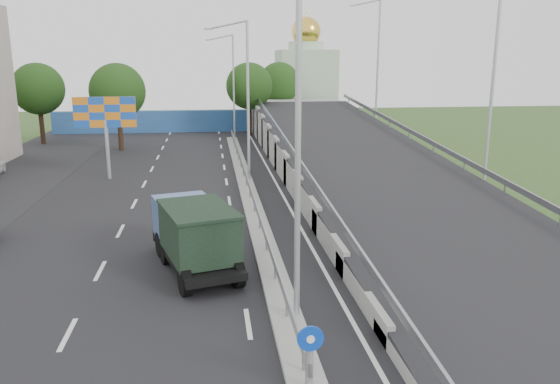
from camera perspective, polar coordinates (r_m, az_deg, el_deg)
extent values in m
cube|color=black|center=(30.28, -8.65, -1.55)|extent=(26.00, 90.00, 0.04)
cube|color=gray|center=(34.19, -3.50, 0.52)|extent=(1.00, 44.00, 0.20)
cube|color=gray|center=(36.66, 16.06, 4.49)|extent=(0.10, 50.00, 0.32)
cube|color=gray|center=(34.04, 1.16, 4.35)|extent=(0.10, 50.00, 0.32)
cube|color=gray|center=(34.05, -3.52, 1.58)|extent=(0.08, 44.00, 0.32)
cylinder|color=gray|center=(34.10, -3.51, 1.17)|extent=(0.09, 0.09, 0.60)
cylinder|color=black|center=(13.61, 3.09, -17.67)|extent=(0.20, 0.20, 1.20)
cylinder|color=#0C3FBF|center=(13.17, 3.20, -15.06)|extent=(0.64, 0.05, 0.64)
cylinder|color=white|center=(13.14, 3.22, -15.12)|extent=(0.20, 0.03, 0.20)
cylinder|color=#B2B5B7|center=(15.65, 1.88, 3.83)|extent=(0.18, 0.18, 10.00)
cylinder|color=#B2B5B7|center=(35.41, -3.36, 9.33)|extent=(0.18, 0.18, 10.00)
cylinder|color=#B2B5B7|center=(35.30, -5.50, 17.00)|extent=(2.57, 0.12, 0.66)
cube|color=#B2B5B7|center=(35.27, -7.52, 16.54)|extent=(0.50, 0.18, 0.12)
cylinder|color=#B2B5B7|center=(55.34, -4.86, 10.87)|extent=(0.18, 0.18, 10.00)
cylinder|color=#B2B5B7|center=(55.27, -6.25, 15.77)|extent=(2.57, 0.12, 0.66)
cube|color=#B2B5B7|center=(55.25, -7.54, 15.47)|extent=(0.50, 0.18, 0.12)
cube|color=#295197|center=(61.61, -9.07, 7.30)|extent=(30.00, 0.50, 2.40)
cube|color=#B2CCAD|center=(70.36, 2.68, 10.93)|extent=(7.00, 7.00, 9.00)
cylinder|color=#B2CCAD|center=(70.30, 2.72, 15.00)|extent=(4.40, 4.40, 1.00)
sphere|color=gold|center=(70.36, 2.74, 16.39)|extent=(3.60, 3.60, 3.60)
cone|color=gold|center=(70.48, 2.76, 18.01)|extent=(0.30, 0.30, 1.20)
cylinder|color=#B2B5B7|center=(38.29, -17.57, 4.23)|extent=(0.24, 0.24, 4.00)
cube|color=orange|center=(37.99, -17.84, 7.94)|extent=(4.00, 0.20, 2.00)
cylinder|color=black|center=(50.18, -16.37, 6.42)|extent=(0.44, 0.44, 4.00)
sphere|color=black|center=(49.91, -16.62, 10.06)|extent=(4.80, 4.80, 4.80)
cylinder|color=black|center=(57.67, -3.18, 7.83)|extent=(0.44, 0.44, 4.00)
sphere|color=black|center=(57.44, -3.23, 11.00)|extent=(4.80, 4.80, 4.80)
cylinder|color=black|center=(56.79, -23.65, 6.62)|extent=(0.44, 0.44, 4.00)
sphere|color=black|center=(56.55, -23.96, 9.83)|extent=(4.80, 4.80, 4.80)
cylinder|color=black|center=(65.01, -0.09, 8.51)|extent=(0.44, 0.44, 4.00)
sphere|color=black|center=(64.79, -0.09, 11.33)|extent=(4.80, 4.80, 4.80)
cylinder|color=black|center=(22.88, -12.29, -5.40)|extent=(0.59, 1.08, 1.03)
cylinder|color=black|center=(23.27, -7.73, -4.88)|extent=(0.59, 1.08, 1.03)
cylinder|color=black|center=(22.10, -11.87, -6.08)|extent=(0.59, 1.08, 1.03)
cylinder|color=black|center=(22.49, -7.16, -5.52)|extent=(0.59, 1.08, 1.03)
cylinder|color=black|center=(19.09, -9.89, -9.21)|extent=(0.59, 1.08, 1.03)
cylinder|color=black|center=(19.55, -4.47, -8.48)|extent=(0.59, 1.08, 1.03)
cube|color=black|center=(21.20, -8.78, -6.40)|extent=(3.65, 6.19, 0.28)
cube|color=#355080|center=(22.95, -10.24, -2.41)|extent=(2.49, 2.03, 1.60)
cube|color=black|center=(23.53, -10.68, -0.97)|extent=(1.73, 0.53, 0.66)
cube|color=black|center=(23.99, -10.57, -4.19)|extent=(2.12, 0.72, 0.47)
cube|color=black|center=(20.34, -8.49, -4.17)|extent=(3.13, 4.05, 1.69)
cube|color=black|center=(20.09, -8.58, -1.75)|extent=(3.25, 4.16, 0.11)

